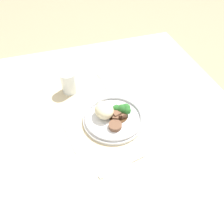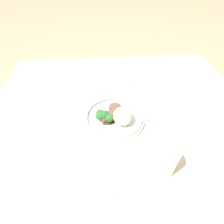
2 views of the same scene
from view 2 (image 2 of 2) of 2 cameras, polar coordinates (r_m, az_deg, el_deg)
name	(u,v)px [view 2 (image 2 of 2)]	position (r m, az deg, el deg)	size (l,w,h in m)	color
ground_plane	(123,130)	(0.80, 3.73, -6.01)	(8.00, 8.00, 0.00)	#998466
dining_table	(124,127)	(0.79, 3.81, -4.92)	(1.25, 1.26, 0.05)	beige
napkin	(121,87)	(0.97, 2.90, 8.15)	(0.15, 0.13, 0.00)	silver
plate	(114,117)	(0.77, 0.74, -1.54)	(0.27, 0.27, 0.08)	white
juice_glass	(165,162)	(0.63, 16.85, -15.28)	(0.08, 0.08, 0.11)	orange
fork	(121,88)	(0.96, 2.86, 7.77)	(0.05, 0.19, 0.00)	#B7B7BC
knife	(160,117)	(0.82, 15.47, -1.72)	(0.23, 0.05, 0.00)	#B7B7BC
spoon	(115,187)	(0.61, 0.86, -23.26)	(0.17, 0.02, 0.01)	#B7B7BC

